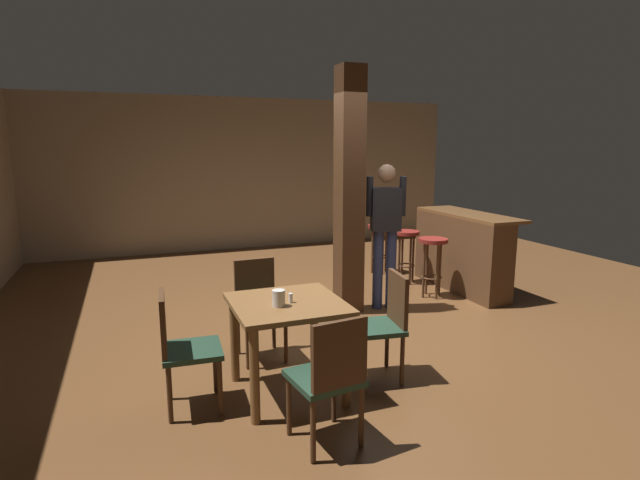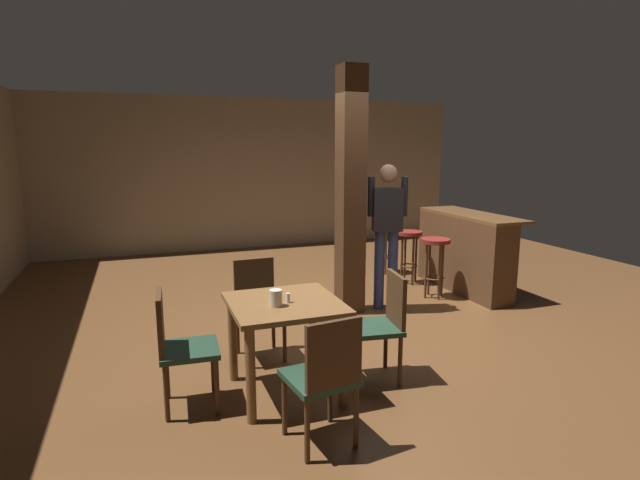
{
  "view_description": "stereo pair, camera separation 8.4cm",
  "coord_description": "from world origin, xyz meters",
  "views": [
    {
      "loc": [
        -2.22,
        -4.83,
        1.93
      ],
      "look_at": [
        -0.49,
        -0.31,
        1.01
      ],
      "focal_mm": 28.0,
      "sensor_mm": 36.0,
      "label": 1
    },
    {
      "loc": [
        -2.14,
        -4.86,
        1.93
      ],
      "look_at": [
        -0.49,
        -0.31,
        1.01
      ],
      "focal_mm": 28.0,
      "sensor_mm": 36.0,
      "label": 2
    }
  ],
  "objects": [
    {
      "name": "bar_stool_far",
      "position": [
        1.3,
        1.84,
        0.56
      ],
      "size": [
        0.36,
        0.36,
        0.74
      ],
      "color": "maroon",
      "rests_on": "ground_plane"
    },
    {
      "name": "bar_counter",
      "position": [
        1.9,
        0.63,
        0.53
      ],
      "size": [
        0.56,
        1.67,
        1.04
      ],
      "color": "brown",
      "rests_on": "ground_plane"
    },
    {
      "name": "pillar",
      "position": [
        0.13,
        0.36,
        1.4
      ],
      "size": [
        0.28,
        0.28,
        2.8
      ],
      "primitive_type": "cube",
      "color": "#422816",
      "rests_on": "ground_plane"
    },
    {
      "name": "napkin_cup",
      "position": [
        -1.23,
        -1.39,
        0.81
      ],
      "size": [
        0.1,
        0.1,
        0.13
      ],
      "primitive_type": "cylinder",
      "color": "beige",
      "rests_on": "dining_table"
    },
    {
      "name": "chair_south",
      "position": [
        -1.11,
        -2.1,
        0.51
      ],
      "size": [
        0.47,
        0.47,
        0.89
      ],
      "color": "#1E3828",
      "rests_on": "ground_plane"
    },
    {
      "name": "standing_person",
      "position": [
        0.56,
        0.29,
        1.0
      ],
      "size": [
        0.47,
        0.29,
        1.72
      ],
      "color": "black",
      "rests_on": "ground_plane"
    },
    {
      "name": "chair_east",
      "position": [
        -0.32,
        -1.34,
        0.51
      ],
      "size": [
        0.47,
        0.47,
        0.89
      ],
      "color": "#1E3828",
      "rests_on": "ground_plane"
    },
    {
      "name": "dining_table",
      "position": [
        -1.14,
        -1.3,
        0.61
      ],
      "size": [
        0.84,
        0.84,
        0.75
      ],
      "color": "brown",
      "rests_on": "ground_plane"
    },
    {
      "name": "chair_west",
      "position": [
        -1.94,
        -1.27,
        0.51
      ],
      "size": [
        0.45,
        0.45,
        0.89
      ],
      "color": "#1E3828",
      "rests_on": "ground_plane"
    },
    {
      "name": "bar_stool_near",
      "position": [
        1.36,
        0.48,
        0.58
      ],
      "size": [
        0.37,
        0.37,
        0.77
      ],
      "color": "maroon",
      "rests_on": "ground_plane"
    },
    {
      "name": "chair_north",
      "position": [
        -1.18,
        -0.52,
        0.51
      ],
      "size": [
        0.43,
        0.43,
        0.89
      ],
      "color": "#1E3828",
      "rests_on": "ground_plane"
    },
    {
      "name": "ground_plane",
      "position": [
        0.0,
        0.0,
        0.0
      ],
      "size": [
        10.8,
        10.8,
        0.0
      ],
      "primitive_type": "plane",
      "color": "brown"
    },
    {
      "name": "wall_back",
      "position": [
        0.0,
        4.5,
        1.4
      ],
      "size": [
        8.0,
        0.1,
        2.8
      ],
      "primitive_type": "cube",
      "color": "gray",
      "rests_on": "ground_plane"
    },
    {
      "name": "salt_shaker",
      "position": [
        -1.12,
        -1.34,
        0.79
      ],
      "size": [
        0.03,
        0.03,
        0.07
      ],
      "primitive_type": "cylinder",
      "color": "silver",
      "rests_on": "dining_table"
    },
    {
      "name": "bar_stool_mid",
      "position": [
        1.39,
        1.18,
        0.56
      ],
      "size": [
        0.35,
        0.35,
        0.75
      ],
      "color": "maroon",
      "rests_on": "ground_plane"
    }
  ]
}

